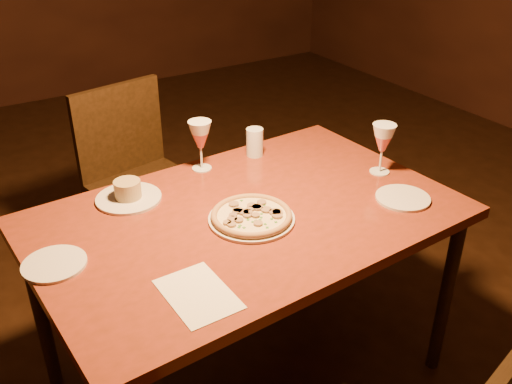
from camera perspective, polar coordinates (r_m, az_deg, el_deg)
floor at (r=2.66m, az=-1.27°, el=-12.85°), size 7.00×7.00×0.00m
dining_table at (r=1.99m, az=-0.95°, el=-3.76°), size 1.48×0.99×0.77m
chair_far at (r=2.76m, az=-11.63°, el=1.65°), size 0.53×0.53×0.94m
pizza_plate at (r=1.90m, az=-0.45°, el=-2.42°), size 0.29×0.29×0.03m
ramekin_saucer at (r=2.07m, az=-12.67°, el=-0.17°), size 0.23×0.23×0.07m
wine_glass_far at (r=2.22m, az=-5.55°, el=4.65°), size 0.09×0.09×0.20m
wine_glass_right at (r=2.23m, az=12.49°, el=4.24°), size 0.09×0.09×0.20m
water_tumbler at (r=2.34m, az=-0.13°, el=5.01°), size 0.07×0.07×0.12m
side_plate_left at (r=1.80m, az=-19.52°, el=-6.80°), size 0.19×0.19×0.01m
side_plate_near at (r=2.10m, az=14.47°, el=-0.58°), size 0.19×0.19×0.01m
menu_card at (r=1.60m, az=-5.82°, el=-10.12°), size 0.17×0.25×0.00m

